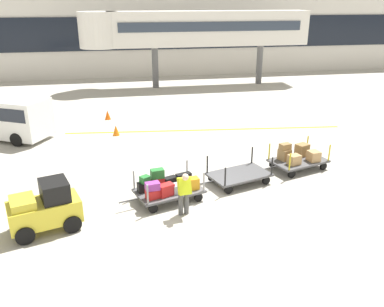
{
  "coord_description": "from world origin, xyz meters",
  "views": [
    {
      "loc": [
        -2.33,
        -12.15,
        6.77
      ],
      "look_at": [
        0.27,
        1.61,
        1.34
      ],
      "focal_mm": 37.71,
      "sensor_mm": 36.0,
      "label": 1
    }
  ],
  "objects": [
    {
      "name": "safety_cone_far",
      "position": [
        -2.96,
        11.44,
        0.28
      ],
      "size": [
        0.36,
        0.36,
        0.55
      ],
      "primitive_type": "cone",
      "color": "#EA590F",
      "rests_on": "ground_plane"
    },
    {
      "name": "safety_cone_near",
      "position": [
        -2.51,
        8.34,
        0.28
      ],
      "size": [
        0.36,
        0.36,
        0.55
      ],
      "primitive_type": "cone",
      "color": "orange",
      "rests_on": "ground_plane"
    },
    {
      "name": "terminal_building",
      "position": [
        0.0,
        25.98,
        3.48
      ],
      "size": [
        59.07,
        2.51,
        6.95
      ],
      "color": "beige",
      "rests_on": "ground_plane"
    },
    {
      "name": "shuttle_van",
      "position": [
        -8.14,
        9.02,
        1.23
      ],
      "size": [
        5.13,
        3.95,
        2.1
      ],
      "color": "white",
      "rests_on": "ground_plane"
    },
    {
      "name": "baggage_handler",
      "position": [
        -0.39,
        -0.54,
        0.87
      ],
      "size": [
        0.45,
        0.47,
        1.56
      ],
      "color": "#4C4C4C",
      "rests_on": "ground_plane"
    },
    {
      "name": "jet_bridge",
      "position": [
        3.4,
        19.99,
        4.47
      ],
      "size": [
        17.83,
        3.0,
        5.81
      ],
      "color": "silver",
      "rests_on": "ground_plane"
    },
    {
      "name": "ground_plane",
      "position": [
        0.0,
        0.0,
        0.0
      ],
      "size": [
        120.0,
        120.0,
        0.0
      ],
      "primitive_type": "plane",
      "color": "#B2ADA0"
    },
    {
      "name": "baggage_cart_middle",
      "position": [
        2.11,
        1.52,
        0.35
      ],
      "size": [
        3.08,
        2.02,
        1.1
      ],
      "color": "#4C4C4F",
      "rests_on": "ground_plane"
    },
    {
      "name": "baggage_cart_lead",
      "position": [
        -0.82,
        0.6,
        0.53
      ],
      "size": [
        3.08,
        2.02,
        1.11
      ],
      "color": "#4C4C4F",
      "rests_on": "ground_plane"
    },
    {
      "name": "apron_lead_line",
      "position": [
        2.27,
        8.34,
        0.0
      ],
      "size": [
        14.93,
        1.77,
        0.01
      ],
      "primitive_type": "cube",
      "rotation": [
        0.0,
        0.0,
        -0.1
      ],
      "color": "yellow",
      "rests_on": "ground_plane"
    },
    {
      "name": "baggage_tug",
      "position": [
        -4.72,
        -0.61,
        0.75
      ],
      "size": [
        2.33,
        1.74,
        1.58
      ],
      "color": "gold",
      "rests_on": "ground_plane"
    },
    {
      "name": "baggage_cart_tail",
      "position": [
        4.96,
        2.45,
        0.52
      ],
      "size": [
        3.08,
        2.02,
        1.11
      ],
      "color": "#4C4C4F",
      "rests_on": "ground_plane"
    }
  ]
}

